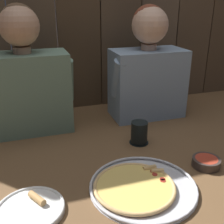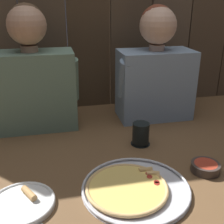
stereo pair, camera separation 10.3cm
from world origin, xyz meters
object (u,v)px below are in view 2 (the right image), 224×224
(pizza_tray, at_px, (133,187))
(dipping_bowl, at_px, (205,167))
(diner_left, at_px, (32,76))
(diner_right, at_px, (155,69))
(dinner_plate, at_px, (22,203))
(drinking_glass, at_px, (141,134))

(pizza_tray, bearing_deg, dipping_bowl, 9.30)
(dipping_bowl, relative_size, diner_left, 0.18)
(pizza_tray, height_order, diner_right, diner_right)
(dipping_bowl, distance_m, diner_right, 0.61)
(dinner_plate, height_order, diner_right, diner_right)
(diner_left, bearing_deg, drinking_glass, -32.60)
(dipping_bowl, bearing_deg, drinking_glass, 124.19)
(dinner_plate, distance_m, diner_left, 0.66)
(dinner_plate, xyz_separation_m, dipping_bowl, (0.67, 0.05, 0.01))
(diner_left, bearing_deg, diner_right, 0.03)
(dinner_plate, height_order, diner_left, diner_left)
(dipping_bowl, relative_size, diner_right, 0.19)
(drinking_glass, bearing_deg, dipping_bowl, -55.81)
(pizza_tray, distance_m, dipping_bowl, 0.31)
(pizza_tray, height_order, diner_left, diner_left)
(dinner_plate, distance_m, drinking_glass, 0.59)
(dinner_plate, relative_size, drinking_glass, 2.11)
(dipping_bowl, height_order, diner_right, diner_right)
(drinking_glass, xyz_separation_m, dipping_bowl, (0.18, -0.26, -0.03))
(drinking_glass, relative_size, dipping_bowl, 0.94)
(drinking_glass, bearing_deg, dinner_plate, -148.01)
(pizza_tray, relative_size, dipping_bowl, 3.45)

